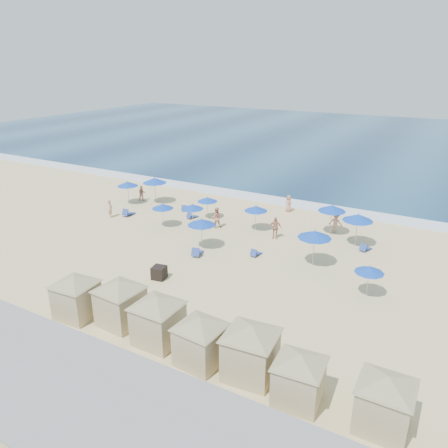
{
  "coord_description": "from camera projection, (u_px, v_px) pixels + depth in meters",
  "views": [
    {
      "loc": [
        14.66,
        -24.17,
        13.53
      ],
      "look_at": [
        -0.7,
        3.0,
        1.75
      ],
      "focal_mm": 35.0,
      "sensor_mm": 36.0,
      "label": 1
    }
  ],
  "objects": [
    {
      "name": "umbrella_10",
      "position": [
        369.0,
        270.0,
        26.06
      ],
      "size": [
        1.79,
        1.79,
        2.04
      ],
      "color": "#A5A8AD",
      "rests_on": "ground"
    },
    {
      "name": "beachgoer_0",
      "position": [
        110.0,
        208.0,
        39.72
      ],
      "size": [
        0.71,
        0.7,
        1.65
      ],
      "primitive_type": "imported",
      "rotation": [
        0.0,
        0.0,
        2.37
      ],
      "color": "tan",
      "rests_on": "ground"
    },
    {
      "name": "beachgoer_1",
      "position": [
        216.0,
        218.0,
        37.23
      ],
      "size": [
        1.1,
        1.02,
        1.79
      ],
      "primitive_type": "imported",
      "rotation": [
        0.0,
        0.0,
        3.67
      ],
      "color": "tan",
      "rests_on": "ground"
    },
    {
      "name": "beach_chair_0",
      "position": [
        128.0,
        213.0,
        40.27
      ],
      "size": [
        0.64,
        1.38,
        0.75
      ],
      "color": "#294199",
      "rests_on": "ground"
    },
    {
      "name": "trash_bin",
      "position": [
        159.0,
        273.0,
        28.64
      ],
      "size": [
        0.98,
        0.98,
        0.85
      ],
      "primitive_type": "cube",
      "rotation": [
        0.0,
        0.0,
        0.17
      ],
      "color": "black",
      "rests_on": "ground"
    },
    {
      "name": "beachgoer_4",
      "position": [
        289.0,
        203.0,
        41.21
      ],
      "size": [
        0.91,
        0.75,
        1.6
      ],
      "primitive_type": "imported",
      "rotation": [
        0.0,
        0.0,
        5.92
      ],
      "color": "tan",
      "rests_on": "ground"
    },
    {
      "name": "cabana_0",
      "position": [
        76.0,
        291.0,
        24.04
      ],
      "size": [
        4.37,
        4.37,
        2.75
      ],
      "color": "tan",
      "rests_on": "ground"
    },
    {
      "name": "cabana_3",
      "position": [
        200.0,
        335.0,
        20.28
      ],
      "size": [
        4.31,
        4.31,
        2.71
      ],
      "color": "tan",
      "rests_on": "ground"
    },
    {
      "name": "ground",
      "position": [
        212.0,
        261.0,
        31.21
      ],
      "size": [
        160.0,
        160.0,
        0.0
      ],
      "primitive_type": "plane",
      "color": "beige",
      "rests_on": "ground"
    },
    {
      "name": "cabana_6",
      "position": [
        385.0,
        395.0,
        16.62
      ],
      "size": [
        4.29,
        4.29,
        2.69
      ],
      "color": "tan",
      "rests_on": "ground"
    },
    {
      "name": "umbrella_9",
      "position": [
        358.0,
        217.0,
        33.02
      ],
      "size": [
        2.36,
        2.36,
        2.68
      ],
      "color": "#A5A8AD",
      "rests_on": "ground"
    },
    {
      "name": "beach_chair_2",
      "position": [
        192.0,
        216.0,
        39.63
      ],
      "size": [
        0.78,
        1.25,
        0.64
      ],
      "color": "#294199",
      "rests_on": "ground"
    },
    {
      "name": "seawall",
      "position": [
        60.0,
        359.0,
        19.99
      ],
      "size": [
        160.0,
        6.1,
        1.22
      ],
      "color": "gray",
      "rests_on": "ground"
    },
    {
      "name": "umbrella_6",
      "position": [
        256.0,
        208.0,
        36.25
      ],
      "size": [
        1.96,
        1.96,
        2.23
      ],
      "color": "#A5A8AD",
      "rests_on": "ground"
    },
    {
      "name": "umbrella_1",
      "position": [
        155.0,
        180.0,
        43.12
      ],
      "size": [
        2.37,
        2.37,
        2.7
      ],
      "color": "#A5A8AD",
      "rests_on": "ground"
    },
    {
      "name": "cabana_1",
      "position": [
        120.0,
        297.0,
        23.36
      ],
      "size": [
        4.54,
        4.54,
        2.86
      ],
      "color": "tan",
      "rests_on": "ground"
    },
    {
      "name": "beach_chair_3",
      "position": [
        197.0,
        252.0,
        32.07
      ],
      "size": [
        0.92,
        1.45,
        0.74
      ],
      "color": "#294199",
      "rests_on": "ground"
    },
    {
      "name": "umbrella_0",
      "position": [
        128.0,
        184.0,
        42.99
      ],
      "size": [
        2.08,
        2.08,
        2.37
      ],
      "color": "#A5A8AD",
      "rests_on": "ground"
    },
    {
      "name": "cabana_5",
      "position": [
        299.0,
        372.0,
        17.97
      ],
      "size": [
        4.12,
        4.12,
        2.59
      ],
      "color": "tan",
      "rests_on": "ground"
    },
    {
      "name": "beach_chair_4",
      "position": [
        255.0,
        253.0,
        32.04
      ],
      "size": [
        0.61,
        1.16,
        0.61
      ],
      "color": "#294199",
      "rests_on": "ground"
    },
    {
      "name": "beachgoer_3",
      "position": [
        336.0,
        222.0,
        36.13
      ],
      "size": [
        1.16,
        0.69,
        1.77
      ],
      "primitive_type": "imported",
      "rotation": [
        0.0,
        0.0,
        3.17
      ],
      "color": "tan",
      "rests_on": "ground"
    },
    {
      "name": "umbrella_4",
      "position": [
        193.0,
        207.0,
        36.97
      ],
      "size": [
        1.88,
        1.88,
        2.14
      ],
      "color": "#A5A8AD",
      "rests_on": "ground"
    },
    {
      "name": "umbrella_8",
      "position": [
        332.0,
        208.0,
        35.34
      ],
      "size": [
        2.28,
        2.28,
        2.6
      ],
      "color": "#A5A8AD",
      "rests_on": "ground"
    },
    {
      "name": "beach_chair_1",
      "position": [
        185.0,
        208.0,
        41.64
      ],
      "size": [
        0.93,
        1.26,
        0.63
      ],
      "color": "#294199",
      "rests_on": "ground"
    },
    {
      "name": "beach_chair_5",
      "position": [
        365.0,
        248.0,
        32.88
      ],
      "size": [
        0.83,
        1.26,
        0.64
      ],
      "color": "#294199",
      "rests_on": "ground"
    },
    {
      "name": "umbrella_2",
      "position": [
        163.0,
        206.0,
        37.11
      ],
      "size": [
        1.86,
        1.86,
        2.12
      ],
      "color": "#A5A8AD",
      "rests_on": "ground"
    },
    {
      "name": "ocean",
      "position": [
        374.0,
        142.0,
        76.0
      ],
      "size": [
        160.0,
        80.0,
        0.06
      ],
      "primitive_type": "cube",
      "color": "navy",
      "rests_on": "ground"
    },
    {
      "name": "cabana_2",
      "position": [
        158.0,
        313.0,
        21.79
      ],
      "size": [
        4.59,
        4.59,
        2.88
      ],
      "color": "tan",
      "rests_on": "ground"
    },
    {
      "name": "umbrella_7",
      "position": [
        315.0,
        234.0,
        29.82
      ],
      "size": [
        2.36,
        2.36,
        2.69
      ],
      "color": "#A5A8AD",
      "rests_on": "ground"
    },
    {
      "name": "surf_line",
      "position": [
        291.0,
        203.0,
        43.82
      ],
      "size": [
        160.0,
        2.5,
        0.08
      ],
      "primitive_type": "cube",
      "color": "white",
      "rests_on": "ground"
    },
    {
      "name": "umbrella_3",
      "position": [
        207.0,
        199.0,
        39.04
      ],
      "size": [
        1.83,
        1.83,
        2.08
      ],
      "color": "#A5A8AD",
      "rests_on": "ground"
    },
    {
      "name": "cabana_4",
      "position": [
        251.0,
        344.0,
        19.4
      ],
      "size": [
        4.67,
        4.67,
        2.94
      ],
      "color": "tan",
      "rests_on": "ground"
    },
    {
      "name": "beachgoer_2",
      "position": [
        275.0,
        228.0,
        35.01
      ],
      "size": [
        1.12,
        0.7,
        1.78
      ],
      "primitive_type": "imported",
      "rotation": [
        0.0,
        0.0,
        0.27
      ],
      "color": "tan",
      "rests_on": "ground"
    },
    {
      "name": "beachgoer_5",
      "position": [
        142.0,
        193.0,
        44.32
      ],
      "size": [
        0.94,
        0.98,
        1.59
      ],
      "primitive_type": "imported",
      "rotation": [
        0.0,
        0.0,
        0.94
      ],
      "color": "tan",
      "rests_on": "ground"
    },
    {
      "name": "umbrella_5",
      "position": [
        201.0,
        222.0,
        32.69
      ],
      "size": [
        2.15,
        2.15,
        2.45
      ],
      "color": "#A5A8AD",
      "rests_on": "ground"
    }
  ]
}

